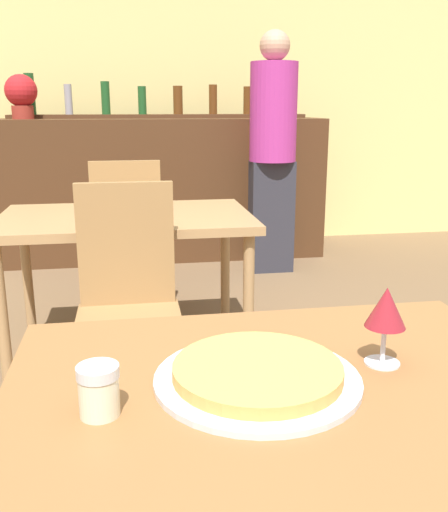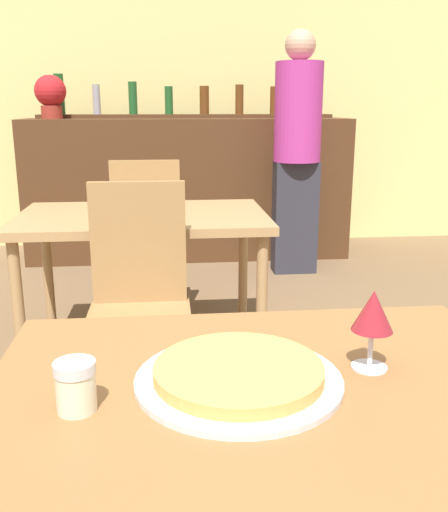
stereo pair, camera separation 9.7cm
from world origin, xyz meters
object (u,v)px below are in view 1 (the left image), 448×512
pizza_tray (257,374)px  cheese_shaker (99,390)px  chair_far_side_front (128,291)px  chair_far_side_back (127,232)px  person_standing (273,145)px  potted_plant (21,94)px  wine_glass (386,310)px

pizza_tray → cheese_shaker: bearing=-166.3°
chair_far_side_front → chair_far_side_back: 1.08m
chair_far_side_back → person_standing: person_standing is taller
chair_far_side_front → pizza_tray: 1.25m
chair_far_side_back → potted_plant: bearing=-62.0°
chair_far_side_back → potted_plant: (-0.75, 1.42, 0.78)m
pizza_tray → chair_far_side_back: bearing=96.1°
person_standing → potted_plant: bearing=163.8°
person_standing → potted_plant: size_ratio=5.31×
cheese_shaker → chair_far_side_front: bearing=88.2°
pizza_tray → potted_plant: (-1.00, 3.70, 0.56)m
chair_far_side_front → wine_glass: 1.31m
chair_far_side_front → pizza_tray: size_ratio=2.45×
chair_far_side_front → wine_glass: bearing=-66.6°
person_standing → potted_plant: (-1.82, 0.53, 0.36)m
pizza_tray → wine_glass: wine_glass is taller
cheese_shaker → wine_glass: (0.55, 0.11, 0.07)m
potted_plant → cheese_shaker: bearing=-79.3°
chair_far_side_back → potted_plant: size_ratio=2.87×
wine_glass → potted_plant: (-1.26, 3.66, 0.47)m
wine_glass → chair_far_side_back: bearing=102.7°
potted_plant → pizza_tray: bearing=-74.9°
chair_far_side_back → person_standing: size_ratio=0.54×
chair_far_side_front → cheese_shaker: size_ratio=10.74×
cheese_shaker → person_standing: person_standing is taller
chair_far_side_front → pizza_tray: chair_far_side_front is taller
potted_plant → chair_far_side_back: bearing=-62.0°
chair_far_side_back → potted_plant: potted_plant is taller
pizza_tray → potted_plant: 3.87m
person_standing → potted_plant: 1.93m
chair_far_side_back → pizza_tray: bearing=96.1°
chair_far_side_front → person_standing: person_standing is taller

